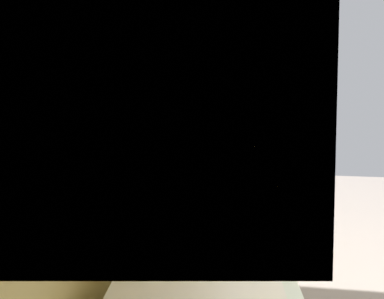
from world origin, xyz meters
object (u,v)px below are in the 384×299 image
kettle (223,176)px  oven_range (215,182)px  bowl (224,208)px  microwave (201,288)px

kettle → oven_range: bearing=2.2°
oven_range → bowl: (-1.46, -0.04, 0.48)m
microwave → kettle: 0.99m
oven_range → kettle: size_ratio=5.53×
kettle → bowl: bearing=180.0°
oven_range → microwave: 2.17m
oven_range → kettle: bearing=-177.8°
microwave → bowl: bearing=-7.6°
bowl → oven_range: bearing=1.7°
microwave → bowl: 0.65m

